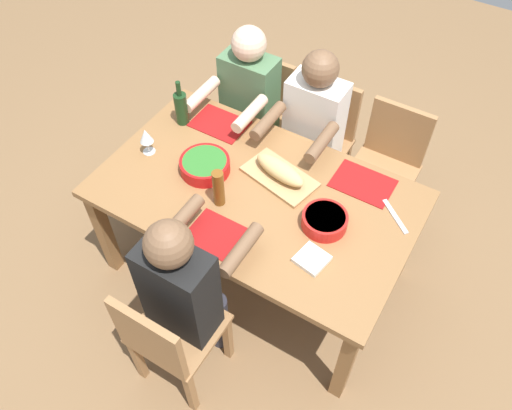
% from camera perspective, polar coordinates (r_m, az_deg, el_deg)
% --- Properties ---
extents(ground_plane, '(8.00, 8.00, 0.00)m').
position_cam_1_polar(ground_plane, '(3.32, 0.00, -6.91)').
color(ground_plane, brown).
extents(dining_table, '(1.68, 1.01, 0.74)m').
position_cam_1_polar(dining_table, '(2.79, 0.00, 0.38)').
color(dining_table, olive).
rests_on(dining_table, ground_plane).
extents(chair_near_center, '(0.40, 0.40, 0.85)m').
position_cam_1_polar(chair_near_center, '(2.59, -9.80, -14.31)').
color(chair_near_center, '#9E7044').
rests_on(chair_near_center, ground_plane).
extents(diner_near_center, '(0.41, 0.53, 1.20)m').
position_cam_1_polar(diner_near_center, '(2.46, -7.86, -8.94)').
color(diner_near_center, '#2D2D38').
rests_on(diner_near_center, ground_plane).
extents(chair_far_right, '(0.40, 0.40, 0.85)m').
position_cam_1_polar(chair_far_right, '(3.34, 14.33, 4.65)').
color(chair_far_right, '#9E7044').
rests_on(chair_far_right, ground_plane).
extents(chair_far_center, '(0.40, 0.40, 0.85)m').
position_cam_1_polar(chair_far_center, '(3.43, 7.22, 7.61)').
color(chair_far_center, '#9E7044').
rests_on(chair_far_center, ground_plane).
extents(diner_far_center, '(0.41, 0.53, 1.20)m').
position_cam_1_polar(diner_far_center, '(3.16, 6.11, 8.54)').
color(diner_far_center, '#2D2D38').
rests_on(diner_far_center, ground_plane).
extents(chair_far_left, '(0.40, 0.40, 0.85)m').
position_cam_1_polar(chair_far_left, '(3.58, 0.52, 10.27)').
color(chair_far_left, '#9E7044').
rests_on(chair_far_left, ground_plane).
extents(diner_far_left, '(0.41, 0.53, 1.20)m').
position_cam_1_polar(diner_far_left, '(3.32, -1.11, 11.34)').
color(diner_far_left, '#2D2D38').
rests_on(diner_far_left, ground_plane).
extents(serving_bowl_fruit, '(0.23, 0.23, 0.08)m').
position_cam_1_polar(serving_bowl_fruit, '(2.57, 7.62, -1.66)').
color(serving_bowl_fruit, red).
rests_on(serving_bowl_fruit, dining_table).
extents(serving_bowl_greens, '(0.27, 0.27, 0.08)m').
position_cam_1_polar(serving_bowl_greens, '(2.81, -5.69, 4.47)').
color(serving_bowl_greens, red).
rests_on(serving_bowl_greens, dining_table).
extents(cutting_board, '(0.44, 0.30, 0.02)m').
position_cam_1_polar(cutting_board, '(2.79, 2.64, 3.13)').
color(cutting_board, tan).
rests_on(cutting_board, dining_table).
extents(bread_loaf, '(0.34, 0.18, 0.09)m').
position_cam_1_polar(bread_loaf, '(2.74, 2.68, 3.91)').
color(bread_loaf, tan).
rests_on(bread_loaf, cutting_board).
extents(wine_bottle, '(0.08, 0.08, 0.29)m').
position_cam_1_polar(wine_bottle, '(3.08, -8.29, 10.63)').
color(wine_bottle, '#193819').
rests_on(wine_bottle, dining_table).
extents(beer_bottle, '(0.06, 0.06, 0.22)m').
position_cam_1_polar(beer_bottle, '(2.60, -4.17, 1.87)').
color(beer_bottle, brown).
rests_on(beer_bottle, dining_table).
extents(wine_glass, '(0.08, 0.08, 0.17)m').
position_cam_1_polar(wine_glass, '(2.91, -12.09, 7.41)').
color(wine_glass, silver).
rests_on(wine_glass, dining_table).
extents(placemat_near_center, '(0.32, 0.23, 0.01)m').
position_cam_1_polar(placemat_near_center, '(2.54, -4.03, -3.52)').
color(placemat_near_center, maroon).
rests_on(placemat_near_center, dining_table).
extents(placemat_far_right, '(0.32, 0.23, 0.01)m').
position_cam_1_polar(placemat_far_right, '(2.82, 11.75, 2.37)').
color(placemat_far_right, maroon).
rests_on(placemat_far_right, dining_table).
extents(placemat_far_left, '(0.32, 0.23, 0.01)m').
position_cam_1_polar(placemat_far_left, '(3.11, -4.05, 8.99)').
color(placemat_far_left, maroon).
rests_on(placemat_far_left, dining_table).
extents(carving_knife, '(0.19, 0.17, 0.01)m').
position_cam_1_polar(carving_knife, '(2.71, 15.15, -1.22)').
color(carving_knife, silver).
rests_on(carving_knife, dining_table).
extents(napkin_stack, '(0.16, 0.16, 0.02)m').
position_cam_1_polar(napkin_stack, '(2.47, 6.20, -5.96)').
color(napkin_stack, white).
rests_on(napkin_stack, dining_table).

